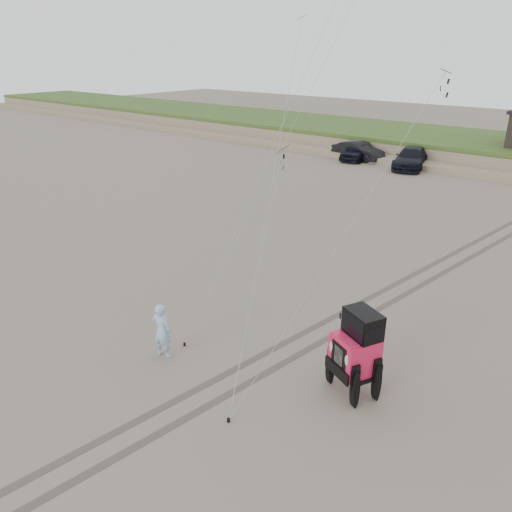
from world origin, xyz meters
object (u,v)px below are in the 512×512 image
at_px(truck_b, 358,151).
at_px(truck_a, 358,151).
at_px(truck_c, 411,158).
at_px(man, 162,331).
at_px(jeep, 354,361).

bearing_deg(truck_b, truck_a, 179.63).
relative_size(truck_c, man, 3.02).
relative_size(truck_b, jeep, 0.86).
xyz_separation_m(jeep, man, (-5.56, -2.26, -0.09)).
bearing_deg(man, truck_a, -82.97).
bearing_deg(jeep, truck_c, 135.44).
xyz_separation_m(truck_c, man, (5.11, -30.87, 0.11)).
height_order(truck_a, jeep, jeep).
bearing_deg(truck_c, jeep, -83.64).
height_order(truck_a, truck_c, truck_c).
distance_m(truck_a, truck_c, 4.96).
bearing_deg(man, jeep, -168.78).
relative_size(truck_a, man, 2.49).
relative_size(truck_a, truck_c, 0.82).
distance_m(truck_b, truck_c, 4.95).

